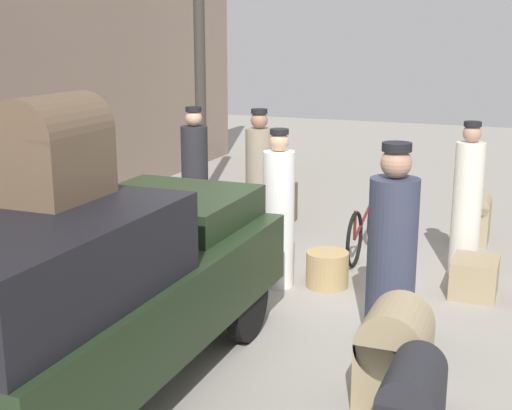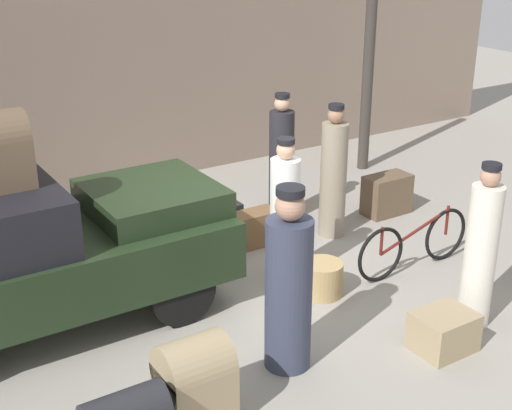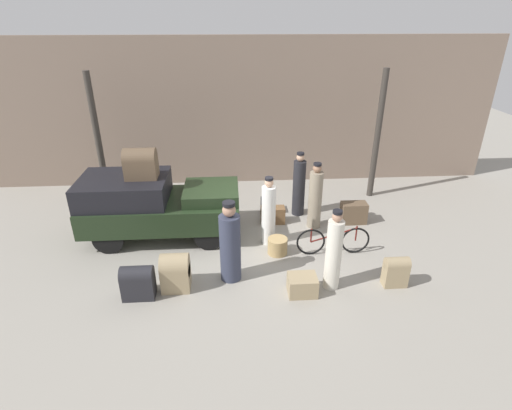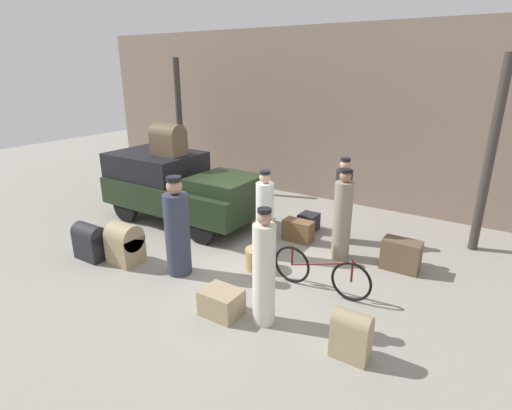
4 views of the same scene
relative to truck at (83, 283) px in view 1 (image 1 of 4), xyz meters
name	(u,v)px [view 1 (image 1 of 4)]	position (x,y,z in m)	size (l,w,h in m)	color
ground_plane	(267,301)	(2.23, -0.61, -0.87)	(30.00, 30.00, 0.00)	gray
canopy_pillar_right	(200,84)	(6.10, 2.01, 1.00)	(0.18, 0.18, 3.74)	#38332D
truck	(83,283)	(0.00, 0.00, 0.00)	(3.75, 1.72, 1.56)	black
bicycle	(365,227)	(4.16, -1.16, -0.53)	(1.71, 0.04, 0.70)	black
wicker_basket	(327,269)	(2.89, -1.05, -0.68)	(0.46, 0.46, 0.38)	tan
conductor_in_dark_uniform	(195,183)	(3.69, 0.92, -0.05)	(0.33, 0.33, 1.78)	#232328
porter_lifting_near_truck	(392,253)	(1.80, -1.94, -0.07)	(0.43, 0.43, 1.78)	#33384C
porter_standing_middle	(259,184)	(3.98, 0.17, -0.06)	(0.34, 0.34, 1.76)	gray
porter_with_bicycle	(279,215)	(2.72, -0.55, -0.08)	(0.33, 0.33, 1.71)	white
porter_carrying_trunk	(467,205)	(3.83, -2.37, -0.07)	(0.32, 0.32, 1.74)	silver
trunk_umber_medium	(152,248)	(2.87, 1.09, -0.68)	(0.39, 0.42, 0.38)	#232328
suitcase_tan_flat	(479,217)	(5.15, -2.41, -0.52)	(0.48, 0.27, 0.66)	#9E8966
suitcase_small_leather	(278,205)	(5.08, 0.32, -0.59)	(0.66, 0.37, 0.57)	brown
trunk_large_brown	(411,408)	(-0.01, -2.45, -0.51)	(0.62, 0.36, 0.70)	#232328
trunk_wicker_pale	(474,277)	(3.21, -2.55, -0.68)	(0.57, 0.46, 0.39)	#9E8966
trunk_barrel_dark	(394,352)	(0.69, -2.20, -0.48)	(0.56, 0.50, 0.79)	#9E8966
suitcase_black_upright	(204,250)	(2.94, 0.45, -0.65)	(0.63, 0.32, 0.45)	brown
trunk_on_truck_roof	(55,148)	(-0.23, 0.00, 1.05)	(0.73, 0.50, 0.72)	brown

